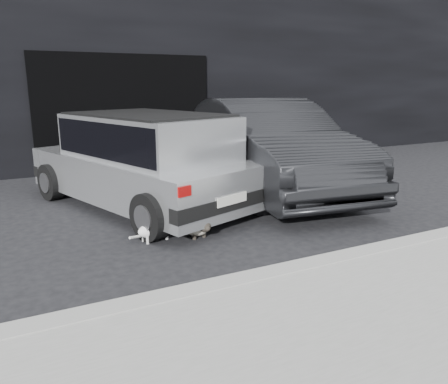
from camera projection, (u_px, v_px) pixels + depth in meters
name	position (u px, v px, depth m)	size (l,w,h in m)	color
ground	(133.00, 221.00, 6.35)	(80.00, 80.00, 0.00)	black
building_facade	(104.00, 62.00, 11.38)	(34.00, 4.00, 5.00)	black
garage_opening	(126.00, 113.00, 9.93)	(4.00, 0.10, 2.60)	black
curb	(296.00, 271.00, 4.53)	(18.00, 0.25, 0.12)	gray
sidewalk	(385.00, 327.00, 3.49)	(18.00, 2.20, 0.11)	gray
silver_hatchback	(144.00, 157.00, 6.93)	(3.02, 4.45, 1.51)	silver
second_car	(266.00, 145.00, 8.06)	(1.78, 5.11, 1.68)	black
cat_siamese	(194.00, 226.00, 5.71)	(0.39, 0.87, 0.31)	beige
cat_white	(157.00, 228.00, 5.56)	(0.68, 0.31, 0.32)	white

